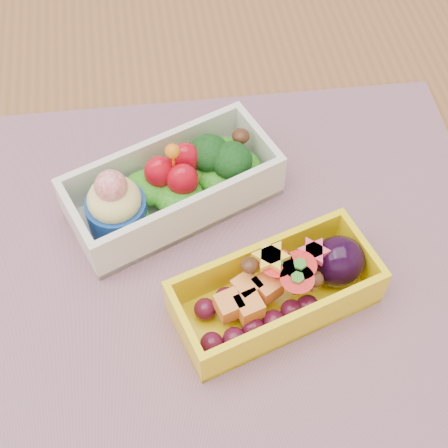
{
  "coord_description": "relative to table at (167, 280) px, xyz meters",
  "views": [
    {
      "loc": [
        0.01,
        -0.34,
        1.24
      ],
      "look_at": [
        0.06,
        -0.03,
        0.79
      ],
      "focal_mm": 51.22,
      "sensor_mm": 36.0,
      "label": 1
    }
  ],
  "objects": [
    {
      "name": "table",
      "position": [
        0.0,
        0.0,
        0.0
      ],
      "size": [
        1.2,
        0.8,
        0.75
      ],
      "color": "brown",
      "rests_on": "ground"
    },
    {
      "name": "placemat",
      "position": [
        0.05,
        -0.04,
        0.1
      ],
      "size": [
        0.53,
        0.41,
        0.0
      ],
      "primitive_type": "cube",
      "rotation": [
        0.0,
        0.0,
        -0.04
      ],
      "color": "#A16F78",
      "rests_on": "table"
    },
    {
      "name": "bento_white",
      "position": [
        0.02,
        0.02,
        0.13
      ],
      "size": [
        0.21,
        0.15,
        0.08
      ],
      "rotation": [
        0.0,
        0.0,
        0.37
      ],
      "color": "silver",
      "rests_on": "placemat"
    },
    {
      "name": "bento_yellow",
      "position": [
        0.09,
        -0.1,
        0.13
      ],
      "size": [
        0.19,
        0.12,
        0.06
      ],
      "rotation": [
        0.0,
        0.0,
        0.29
      ],
      "color": "yellow",
      "rests_on": "placemat"
    }
  ]
}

